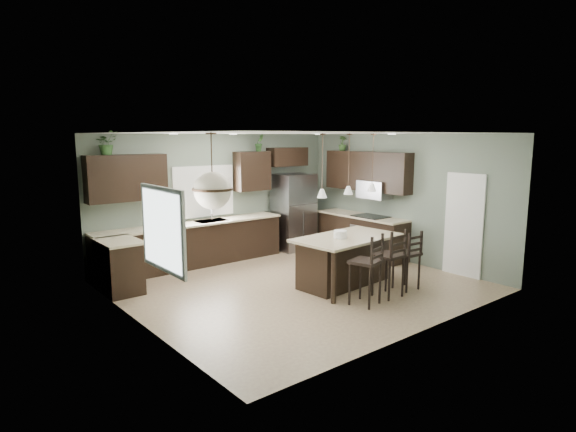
# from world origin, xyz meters

# --- Properties ---
(ground) EXTENTS (6.00, 6.00, 0.00)m
(ground) POSITION_xyz_m (0.00, 0.00, 0.00)
(ground) COLOR #9E8466
(ground) RESTS_ON ground
(pantry_door) EXTENTS (0.04, 0.82, 2.04)m
(pantry_door) POSITION_xyz_m (2.98, -1.55, 1.02)
(pantry_door) COLOR white
(pantry_door) RESTS_ON ground
(window_back) EXTENTS (1.35, 0.02, 1.00)m
(window_back) POSITION_xyz_m (-0.40, 2.73, 1.55)
(window_back) COLOR white
(window_back) RESTS_ON room_shell
(window_left) EXTENTS (0.02, 1.10, 1.00)m
(window_left) POSITION_xyz_m (-2.98, -0.80, 1.55)
(window_left) COLOR white
(window_left) RESTS_ON room_shell
(left_return_cabs) EXTENTS (0.60, 0.90, 0.90)m
(left_return_cabs) POSITION_xyz_m (-2.70, 1.70, 0.45)
(left_return_cabs) COLOR black
(left_return_cabs) RESTS_ON ground
(left_return_countertop) EXTENTS (0.66, 0.96, 0.04)m
(left_return_countertop) POSITION_xyz_m (-2.68, 1.70, 0.92)
(left_return_countertop) COLOR beige
(left_return_countertop) RESTS_ON left_return_cabs
(back_lower_cabs) EXTENTS (4.20, 0.60, 0.90)m
(back_lower_cabs) POSITION_xyz_m (-0.85, 2.45, 0.45)
(back_lower_cabs) COLOR black
(back_lower_cabs) RESTS_ON ground
(back_countertop) EXTENTS (4.20, 0.66, 0.04)m
(back_countertop) POSITION_xyz_m (-0.85, 2.43, 0.92)
(back_countertop) COLOR beige
(back_countertop) RESTS_ON back_lower_cabs
(sink_inset) EXTENTS (0.70, 0.45, 0.01)m
(sink_inset) POSITION_xyz_m (-0.40, 2.43, 0.94)
(sink_inset) COLOR gray
(sink_inset) RESTS_ON back_countertop
(faucet) EXTENTS (0.02, 0.02, 0.28)m
(faucet) POSITION_xyz_m (-0.40, 2.40, 1.08)
(faucet) COLOR silver
(faucet) RESTS_ON back_countertop
(back_upper_left) EXTENTS (1.55, 0.34, 0.90)m
(back_upper_left) POSITION_xyz_m (-2.15, 2.58, 1.95)
(back_upper_left) COLOR black
(back_upper_left) RESTS_ON room_shell
(back_upper_right) EXTENTS (0.85, 0.34, 0.90)m
(back_upper_right) POSITION_xyz_m (0.80, 2.58, 1.95)
(back_upper_right) COLOR black
(back_upper_right) RESTS_ON room_shell
(fridge_header) EXTENTS (1.05, 0.34, 0.45)m
(fridge_header) POSITION_xyz_m (1.85, 2.58, 2.25)
(fridge_header) COLOR black
(fridge_header) RESTS_ON room_shell
(right_lower_cabs) EXTENTS (0.60, 2.35, 0.90)m
(right_lower_cabs) POSITION_xyz_m (2.70, 0.87, 0.45)
(right_lower_cabs) COLOR black
(right_lower_cabs) RESTS_ON ground
(right_countertop) EXTENTS (0.66, 2.35, 0.04)m
(right_countertop) POSITION_xyz_m (2.68, 0.87, 0.92)
(right_countertop) COLOR beige
(right_countertop) RESTS_ON right_lower_cabs
(cooktop) EXTENTS (0.58, 0.75, 0.02)m
(cooktop) POSITION_xyz_m (2.68, 0.60, 0.94)
(cooktop) COLOR black
(cooktop) RESTS_ON right_countertop
(wall_oven_front) EXTENTS (0.01, 0.72, 0.60)m
(wall_oven_front) POSITION_xyz_m (2.40, 0.60, 0.45)
(wall_oven_front) COLOR gray
(wall_oven_front) RESTS_ON right_lower_cabs
(right_upper_cabs) EXTENTS (0.34, 2.35, 0.90)m
(right_upper_cabs) POSITION_xyz_m (2.83, 0.87, 1.95)
(right_upper_cabs) COLOR black
(right_upper_cabs) RESTS_ON room_shell
(microwave) EXTENTS (0.40, 0.75, 0.40)m
(microwave) POSITION_xyz_m (2.78, 0.60, 1.55)
(microwave) COLOR gray
(microwave) RESTS_ON right_upper_cabs
(refrigerator) EXTENTS (0.90, 0.74, 1.85)m
(refrigerator) POSITION_xyz_m (1.81, 2.30, 0.93)
(refrigerator) COLOR gray
(refrigerator) RESTS_ON ground
(kitchen_island) EXTENTS (2.08, 1.28, 0.92)m
(kitchen_island) POSITION_xyz_m (0.73, -0.56, 0.46)
(kitchen_island) COLOR black
(kitchen_island) RESTS_ON ground
(serving_dish) EXTENTS (0.24, 0.24, 0.14)m
(serving_dish) POSITION_xyz_m (0.53, -0.57, 0.99)
(serving_dish) COLOR silver
(serving_dish) RESTS_ON kitchen_island
(bar_stool_left) EXTENTS (0.54, 0.54, 1.20)m
(bar_stool_left) POSITION_xyz_m (0.20, -1.49, 0.60)
(bar_stool_left) COLOR black
(bar_stool_left) RESTS_ON ground
(bar_stool_center) EXTENTS (0.45, 0.45, 1.20)m
(bar_stool_center) POSITION_xyz_m (0.81, -1.46, 0.60)
(bar_stool_center) COLOR black
(bar_stool_center) RESTS_ON ground
(bar_stool_right) EXTENTS (0.43, 0.43, 1.09)m
(bar_stool_right) POSITION_xyz_m (1.39, -1.40, 0.54)
(bar_stool_right) COLOR black
(bar_stool_right) RESTS_ON ground
(pendant_left) EXTENTS (0.17, 0.17, 1.10)m
(pendant_left) POSITION_xyz_m (0.03, -0.61, 2.25)
(pendant_left) COLOR silver
(pendant_left) RESTS_ON room_shell
(pendant_center) EXTENTS (0.17, 0.17, 1.10)m
(pendant_center) POSITION_xyz_m (0.73, -0.56, 2.25)
(pendant_center) COLOR silver
(pendant_center) RESTS_ON room_shell
(pendant_right) EXTENTS (0.17, 0.17, 1.10)m
(pendant_right) POSITION_xyz_m (1.43, -0.50, 2.25)
(pendant_right) COLOR white
(pendant_right) RESTS_ON room_shell
(chandelier) EXTENTS (0.53, 0.53, 0.99)m
(chandelier) POSITION_xyz_m (-2.42, -1.16, 2.30)
(chandelier) COLOR beige
(chandelier) RESTS_ON room_shell
(plant_back_left) EXTENTS (0.51, 0.48, 0.45)m
(plant_back_left) POSITION_xyz_m (-2.51, 2.55, 2.62)
(plant_back_left) COLOR #25471F
(plant_back_left) RESTS_ON back_upper_left
(plant_back_right) EXTENTS (0.24, 0.20, 0.39)m
(plant_back_right) POSITION_xyz_m (0.99, 2.55, 2.60)
(plant_back_right) COLOR #295023
(plant_back_right) RESTS_ON back_upper_right
(plant_right_wall) EXTENTS (0.25, 0.25, 0.36)m
(plant_right_wall) POSITION_xyz_m (2.80, 1.65, 2.58)
(plant_right_wall) COLOR #335525
(plant_right_wall) RESTS_ON right_upper_cabs
(room_shell) EXTENTS (6.00, 6.00, 6.00)m
(room_shell) POSITION_xyz_m (0.00, 0.00, 1.70)
(room_shell) COLOR slate
(room_shell) RESTS_ON ground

